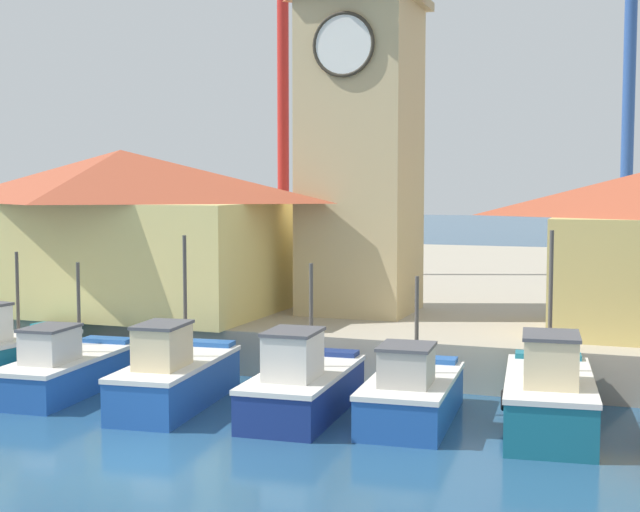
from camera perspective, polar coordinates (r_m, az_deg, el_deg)
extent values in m
plane|color=navy|center=(18.91, -12.50, -13.11)|extent=(300.00, 300.00, 0.00)
cube|color=#A89E89|center=(45.23, 7.54, -1.85)|extent=(120.00, 40.00, 1.33)
cube|color=#196B7F|center=(27.60, -19.55, -6.40)|extent=(2.36, 4.75, 1.16)
cube|color=#196B7F|center=(28.86, -16.62, -4.45)|extent=(1.56, 0.80, 0.24)
cube|color=silver|center=(27.49, -19.59, -5.11)|extent=(2.43, 4.81, 0.12)
cylinder|color=#4C4742|center=(27.69, -18.79, -2.30)|extent=(0.10, 0.10, 2.48)
cube|color=#2356A8|center=(25.69, -15.80, -7.40)|extent=(2.14, 5.03, 0.91)
cube|color=#2356A8|center=(27.45, -13.43, -5.36)|extent=(1.52, 0.72, 0.24)
cube|color=silver|center=(25.59, -15.83, -6.29)|extent=(2.20, 5.10, 0.12)
cube|color=beige|center=(24.78, -16.89, -5.51)|extent=(1.16, 1.55, 0.87)
cube|color=#4C4C51|center=(24.71, -16.91, -4.42)|extent=(1.25, 1.64, 0.08)
cylinder|color=#4C4742|center=(25.90, -15.19, -3.18)|extent=(0.10, 0.10, 2.53)
torus|color=black|center=(26.39, -17.30, -7.12)|extent=(0.16, 0.53, 0.52)
cube|color=#2356A8|center=(23.58, -9.15, -8.16)|extent=(2.25, 5.12, 1.07)
cube|color=#2356A8|center=(25.48, -7.19, -5.68)|extent=(1.52, 0.75, 0.24)
cube|color=silver|center=(23.46, -9.17, -6.77)|extent=(2.31, 5.18, 0.12)
cube|color=beige|center=(22.58, -10.06, -5.75)|extent=(1.19, 1.59, 1.03)
cube|color=#4C4C51|center=(22.48, -10.08, -4.36)|extent=(1.27, 1.68, 0.08)
cylinder|color=#4C4742|center=(23.76, -8.63, -2.55)|extent=(0.10, 0.10, 3.21)
torus|color=black|center=(24.18, -10.99, -7.86)|extent=(0.18, 0.53, 0.52)
cube|color=navy|center=(22.50, -1.03, -8.85)|extent=(2.18, 5.01, 0.97)
cube|color=navy|center=(24.44, 0.55, -6.32)|extent=(1.64, 0.70, 0.24)
cube|color=silver|center=(22.39, -1.04, -7.52)|extent=(2.24, 5.07, 0.12)
cube|color=beige|center=(21.47, -1.74, -6.40)|extent=(1.22, 1.54, 1.09)
cube|color=#4C4C51|center=(21.36, -1.75, -4.87)|extent=(1.30, 1.62, 0.08)
cylinder|color=#4C4742|center=(22.71, -0.57, -3.79)|extent=(0.10, 0.10, 2.65)
torus|color=black|center=(23.05, -3.30, -8.53)|extent=(0.15, 0.53, 0.52)
cube|color=#2356A8|center=(21.97, 5.91, -9.23)|extent=(2.23, 4.61, 0.95)
cube|color=#2356A8|center=(23.75, 6.78, -6.71)|extent=(1.66, 0.72, 0.24)
cube|color=silver|center=(21.85, 5.92, -7.89)|extent=(2.29, 4.67, 0.12)
cube|color=#B2ADA3|center=(20.99, 5.56, -7.04)|extent=(1.24, 1.42, 0.86)
cube|color=#4C4C51|center=(20.90, 5.57, -5.79)|extent=(1.33, 1.51, 0.08)
cylinder|color=#4C4742|center=(22.15, 6.21, -4.39)|extent=(0.10, 0.10, 2.41)
torus|color=black|center=(22.38, 3.37, -8.96)|extent=(0.16, 0.53, 0.52)
cube|color=#196B7F|center=(21.74, 14.44, -9.23)|extent=(2.52, 5.22, 1.15)
cube|color=#196B7F|center=(23.81, 14.38, -6.31)|extent=(1.71, 0.79, 0.24)
cube|color=silver|center=(21.60, 14.47, -7.62)|extent=(2.58, 5.29, 0.12)
cube|color=beige|center=(20.62, 14.55, -6.51)|extent=(1.33, 1.64, 1.07)
cube|color=#4C4C51|center=(20.52, 14.58, -4.94)|extent=(1.42, 1.72, 0.08)
cylinder|color=#4C4742|center=(21.93, 14.54, -2.80)|extent=(0.10, 0.10, 3.37)
torus|color=black|center=(21.99, 11.66, -9.02)|extent=(0.18, 0.53, 0.52)
cube|color=tan|center=(30.53, 2.63, 6.14)|extent=(3.57, 3.57, 10.41)
cube|color=tan|center=(31.13, 2.66, 16.03)|extent=(4.07, 4.07, 0.30)
cylinder|color=white|center=(29.10, 1.53, 13.38)|extent=(1.97, 0.12, 1.97)
torus|color=#332D23|center=(29.06, 1.50, 13.39)|extent=(2.09, 0.12, 2.09)
cube|color=#E5D17A|center=(32.07, -12.53, 0.02)|extent=(10.97, 6.85, 3.77)
pyramid|color=#A3472D|center=(31.98, -12.62, 5.02)|extent=(11.37, 7.25, 1.82)
cube|color=navy|center=(43.62, 18.88, -0.62)|extent=(2.00, 2.00, 1.20)
cylinder|color=#284C93|center=(43.74, 19.19, 10.92)|extent=(0.56, 0.56, 16.38)
cube|color=maroon|center=(43.55, -2.34, -0.39)|extent=(2.00, 2.00, 1.20)
cylinder|color=red|center=(43.77, -2.39, 12.20)|extent=(0.56, 0.56, 17.95)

